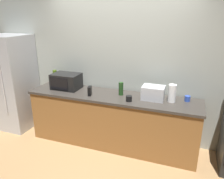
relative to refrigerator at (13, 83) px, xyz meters
name	(u,v)px	position (x,y,z in m)	size (l,w,h in m)	color
ground_plane	(104,156)	(2.05, -0.40, -0.90)	(8.00, 8.00, 0.00)	#A87F51
back_wall	(120,63)	(2.05, 0.41, 0.45)	(6.40, 0.10, 2.70)	#9EA399
counter_run	(112,120)	(2.05, 0.00, -0.45)	(2.84, 0.64, 0.90)	brown
refrigerator	(13,83)	(0.00, 0.00, 0.00)	(0.72, 0.73, 1.80)	#B7BABF
microwave	(66,81)	(1.17, 0.05, 0.13)	(0.48, 0.35, 0.27)	black
toaster_oven	(153,93)	(2.71, 0.06, 0.10)	(0.34, 0.26, 0.21)	#B7BABF
paper_towel_roll	(172,93)	(2.99, 0.05, 0.13)	(0.12, 0.12, 0.27)	white
cordless_phone	(90,91)	(1.71, -0.12, 0.07)	(0.05, 0.11, 0.15)	black
bottle_olive_oil	(55,77)	(0.82, 0.24, 0.13)	(0.07, 0.07, 0.26)	#4C6B19
bottle_wine	(121,89)	(2.18, 0.07, 0.11)	(0.08, 0.08, 0.21)	#1E3F19
mug_blue	(187,99)	(3.21, 0.15, 0.04)	(0.08, 0.08, 0.09)	#2D4CB2
mug_black	(129,99)	(2.38, -0.15, 0.04)	(0.09, 0.09, 0.09)	black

